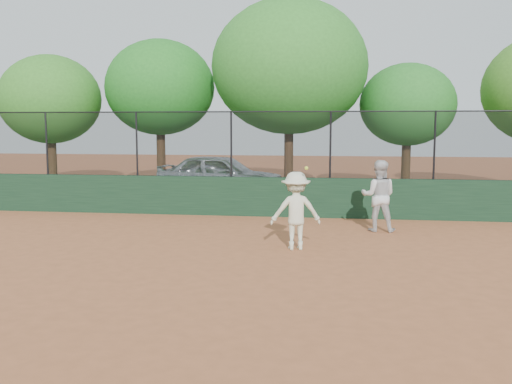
# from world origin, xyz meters

# --- Properties ---
(ground) EXTENTS (80.00, 80.00, 0.00)m
(ground) POSITION_xyz_m (0.00, 0.00, 0.00)
(ground) COLOR #A95D36
(ground) RESTS_ON ground
(back_wall) EXTENTS (26.00, 0.20, 1.20)m
(back_wall) POSITION_xyz_m (0.00, 6.00, 0.60)
(back_wall) COLOR #183620
(back_wall) RESTS_ON ground
(grass_strip) EXTENTS (36.00, 12.00, 0.01)m
(grass_strip) POSITION_xyz_m (0.00, 12.00, 0.00)
(grass_strip) COLOR #274816
(grass_strip) RESTS_ON ground
(parked_car) EXTENTS (5.10, 2.49, 1.68)m
(parked_car) POSITION_xyz_m (-1.76, 10.45, 0.84)
(parked_car) COLOR #B7BDC1
(parked_car) RESTS_ON ground
(player_second) EXTENTS (0.97, 0.79, 1.87)m
(player_second) POSITION_xyz_m (3.80, 3.99, 0.94)
(player_second) COLOR silver
(player_second) RESTS_ON ground
(player_main) EXTENTS (1.24, 0.87, 1.91)m
(player_main) POSITION_xyz_m (1.80, 1.50, 0.88)
(player_main) COLOR beige
(player_main) RESTS_ON ground
(fence_assembly) EXTENTS (26.00, 0.06, 2.00)m
(fence_assembly) POSITION_xyz_m (-0.03, 6.00, 2.24)
(fence_assembly) COLOR black
(fence_assembly) RESTS_ON back_wall
(tree_0) EXTENTS (4.26, 3.87, 5.67)m
(tree_0) POSITION_xyz_m (-9.19, 11.44, 3.82)
(tree_0) COLOR #49301A
(tree_0) RESTS_ON ground
(tree_1) EXTENTS (4.51, 4.10, 6.25)m
(tree_1) POSITION_xyz_m (-4.54, 11.78, 4.29)
(tree_1) COLOR #432B17
(tree_1) RESTS_ON ground
(tree_2) EXTENTS (5.96, 5.42, 7.56)m
(tree_2) POSITION_xyz_m (0.85, 10.93, 4.98)
(tree_2) COLOR #432A18
(tree_2) RESTS_ON ground
(tree_3) EXTENTS (3.75, 3.41, 5.19)m
(tree_3) POSITION_xyz_m (5.42, 12.09, 3.55)
(tree_3) COLOR #402A15
(tree_3) RESTS_ON ground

